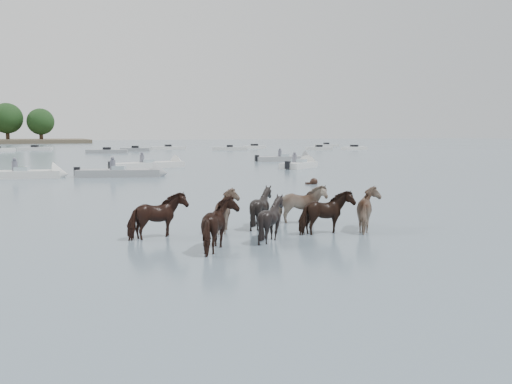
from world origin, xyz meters
name	(u,v)px	position (x,y,z in m)	size (l,w,h in m)	color
ground	(245,247)	(0.00, 0.00, 0.00)	(400.00, 400.00, 0.00)	slate
pony_herd	(270,215)	(1.29, 1.27, 0.56)	(7.71, 4.03, 1.41)	black
swimming_pony	(313,182)	(9.60, 13.74, 0.10)	(0.72, 0.44, 0.44)	black
motorboat_a	(35,174)	(-4.80, 24.33, 0.23)	(5.34, 2.33, 1.92)	silver
motorboat_b	(131,173)	(1.09, 22.97, 0.22)	(6.04, 3.19, 1.92)	gray
motorboat_c	(156,165)	(4.50, 31.11, 0.22)	(6.84, 3.43, 1.92)	silver
motorboat_d	(302,165)	(15.72, 26.57, 0.23)	(4.61, 4.05, 1.92)	silver
motorboat_e	(291,159)	(19.42, 36.12, 0.22)	(6.37, 2.05, 1.92)	gray
distant_flotilla	(72,150)	(0.69, 72.77, 0.26)	(104.07, 20.91, 0.93)	gray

